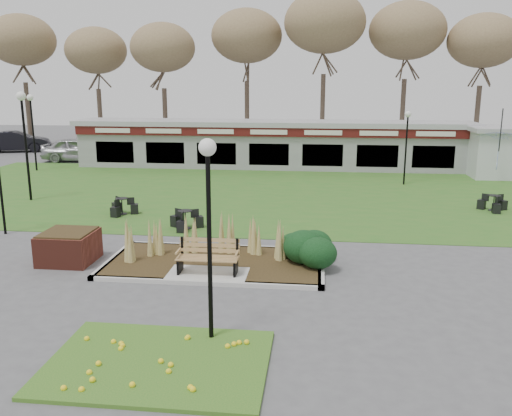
# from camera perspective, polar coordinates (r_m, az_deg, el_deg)

# --- Properties ---
(ground) EXTENTS (100.00, 100.00, 0.00)m
(ground) POSITION_cam_1_polar(r_m,az_deg,el_deg) (15.01, -5.19, -7.49)
(ground) COLOR #515154
(ground) RESTS_ON ground
(lawn) EXTENTS (34.00, 16.00, 0.02)m
(lawn) POSITION_cam_1_polar(r_m,az_deg,el_deg) (26.43, 0.06, 1.69)
(lawn) COLOR #2E6921
(lawn) RESTS_ON ground
(flower_bed) EXTENTS (4.20, 3.00, 0.16)m
(flower_bed) POSITION_cam_1_polar(r_m,az_deg,el_deg) (10.92, -10.26, -15.58)
(flower_bed) COLOR #2A641C
(flower_bed) RESTS_ON ground
(planting_bed) EXTENTS (6.75, 3.40, 1.27)m
(planting_bed) POSITION_cam_1_polar(r_m,az_deg,el_deg) (15.95, 0.27, -4.77)
(planting_bed) COLOR #2D2212
(planting_bed) RESTS_ON ground
(park_bench) EXTENTS (1.70, 0.66, 0.93)m
(park_bench) POSITION_cam_1_polar(r_m,az_deg,el_deg) (15.04, -5.05, -5.07)
(park_bench) COLOR #A08448
(park_bench) RESTS_ON ground
(brick_planter) EXTENTS (1.50, 1.50, 0.95)m
(brick_planter) POSITION_cam_1_polar(r_m,az_deg,el_deg) (17.15, -19.12, -3.85)
(brick_planter) COLOR maroon
(brick_planter) RESTS_ON ground
(food_pavilion) EXTENTS (24.60, 3.40, 2.90)m
(food_pavilion) POSITION_cam_1_polar(r_m,az_deg,el_deg) (34.04, 1.59, 6.77)
(food_pavilion) COLOR gray
(food_pavilion) RESTS_ON ground
(service_hut) EXTENTS (4.40, 3.40, 2.83)m
(service_hut) POSITION_cam_1_polar(r_m,az_deg,el_deg) (33.66, 24.93, 5.44)
(service_hut) COLOR silver
(service_hut) RESTS_ON ground
(tree_backdrop) EXTENTS (47.24, 5.24, 10.36)m
(tree_backdrop) POSITION_cam_1_polar(r_m,az_deg,el_deg) (41.95, 2.66, 17.39)
(tree_backdrop) COLOR #47382B
(tree_backdrop) RESTS_ON ground
(lamp_post_near_right) EXTENTS (0.35, 0.35, 4.22)m
(lamp_post_near_right) POSITION_cam_1_polar(r_m,az_deg,el_deg) (10.68, -5.03, 1.20)
(lamp_post_near_right) COLOR black
(lamp_post_near_right) RESTS_ON ground
(lamp_post_mid_left) EXTENTS (0.40, 0.40, 4.86)m
(lamp_post_mid_left) POSITION_cam_1_polar(r_m,az_deg,el_deg) (26.23, -23.28, 8.33)
(lamp_post_mid_left) COLOR black
(lamp_post_mid_left) RESTS_ON ground
(lamp_post_mid_right) EXTENTS (0.32, 0.32, 3.82)m
(lamp_post_mid_right) POSITION_cam_1_polar(r_m,az_deg,el_deg) (29.03, 15.61, 7.78)
(lamp_post_mid_right) COLOR black
(lamp_post_mid_right) RESTS_ON ground
(lamp_post_far_left) EXTENTS (0.38, 0.38, 4.54)m
(lamp_post_far_left) POSITION_cam_1_polar(r_m,az_deg,el_deg) (35.15, -22.54, 8.98)
(lamp_post_far_left) COLOR black
(lamp_post_far_left) RESTS_ON ground
(bistro_set_a) EXTENTS (1.28, 1.13, 0.68)m
(bistro_set_a) POSITION_cam_1_polar(r_m,az_deg,el_deg) (19.97, -7.44, -1.53)
(bistro_set_a) COLOR black
(bistro_set_a) RESTS_ON ground
(bistro_set_b) EXTENTS (1.22, 1.20, 0.67)m
(bistro_set_b) POSITION_cam_1_polar(r_m,az_deg,el_deg) (22.61, -13.91, -0.09)
(bistro_set_b) COLOR black
(bistro_set_b) RESTS_ON ground
(bistro_set_d) EXTENTS (1.23, 1.10, 0.66)m
(bistro_set_d) POSITION_cam_1_polar(r_m,az_deg,el_deg) (24.63, 23.71, 0.24)
(bistro_set_d) COLOR black
(bistro_set_d) RESTS_ON ground
(patio_umbrella) EXTENTS (2.54, 2.58, 2.82)m
(patio_umbrella) POSITION_cam_1_polar(r_m,az_deg,el_deg) (31.00, 24.19, 5.58)
(patio_umbrella) COLOR black
(patio_umbrella) RESTS_ON ground
(car_silver) EXTENTS (4.86, 2.28, 1.61)m
(car_silver) POSITION_cam_1_polar(r_m,az_deg,el_deg) (38.53, -18.22, 5.87)
(car_silver) COLOR #ADACB1
(car_silver) RESTS_ON ground
(car_black) EXTENTS (5.10, 3.20, 1.59)m
(car_black) POSITION_cam_1_polar(r_m,az_deg,el_deg) (45.54, -23.90, 6.42)
(car_black) COLOR black
(car_black) RESTS_ON ground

